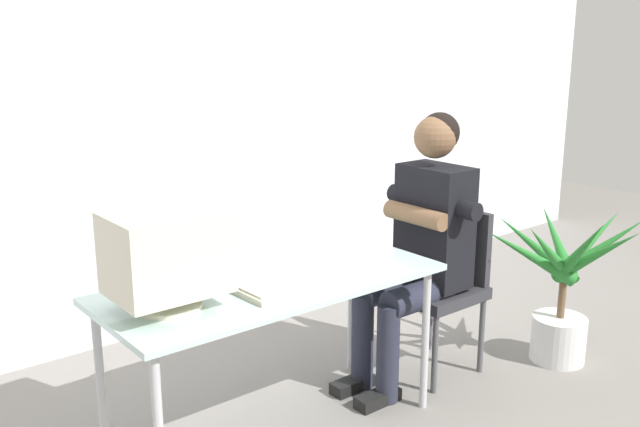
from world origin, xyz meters
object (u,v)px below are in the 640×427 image
Objects in this scene: crt_monitor at (168,254)px; office_chair at (443,279)px; keyboard at (248,285)px; potted_plant at (563,289)px; desk_mug at (226,262)px; desk at (273,293)px; person_seated at (421,238)px.

crt_monitor is 1.61m from office_chair.
keyboard is 1.82m from potted_plant.
desk_mug is at bearing 30.11° from crt_monitor.
desk is at bearing 7.13° from keyboard.
desk is at bearing 166.97° from potted_plant.
office_chair is at bearing -0.12° from crt_monitor.
potted_plant is (1.62, -0.37, -0.25)m from desk.
office_chair is 0.95× the size of potted_plant.
desk_mug is at bearing 169.05° from office_chair.
desk_mug is (-1.72, 0.58, 0.36)m from potted_plant.
crt_monitor is 0.31× the size of person_seated.
crt_monitor is at bearing -149.89° from desk_mug.
person_seated is at bearing -0.07° from keyboard.
potted_plant reaches higher than office_chair.
crt_monitor is 0.50× the size of office_chair.
potted_plant is 1.85m from desk_mug.
office_chair is at bearing -1.00° from desk.
person_seated is at bearing 154.11° from potted_plant.
desk is 3.44× the size of crt_monitor.
keyboard is at bearing 179.94° from office_chair.
office_chair is 8.99× the size of desk_mug.
office_chair is (1.55, -0.00, -0.44)m from crt_monitor.
person_seated is 14.33× the size of desk_mug.
office_chair is at bearing 0.00° from person_seated.
desk is 15.49× the size of desk_mug.
keyboard is 0.32× the size of person_seated.
person_seated is (-0.18, -0.00, 0.25)m from office_chair.
person_seated reaches higher than office_chair.
crt_monitor reaches higher than desk.
office_chair is 1.22m from desk_mug.
potted_plant is at bearing -18.66° from desk_mug.
keyboard is (0.35, -0.00, -0.20)m from crt_monitor.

